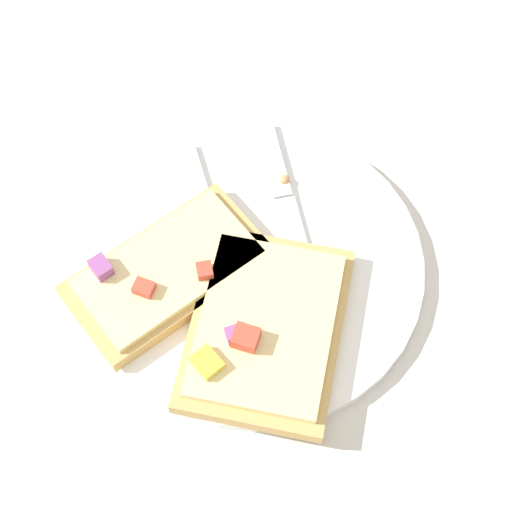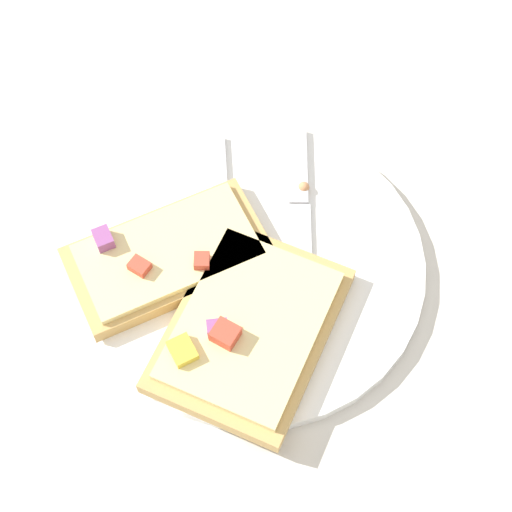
{
  "view_description": "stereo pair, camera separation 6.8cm",
  "coord_description": "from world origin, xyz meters",
  "px_view_note": "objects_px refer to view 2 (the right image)",
  "views": [
    {
      "loc": [
        -0.32,
        0.0,
        0.62
      ],
      "look_at": [
        0.0,
        0.0,
        0.02
      ],
      "focal_mm": 60.0,
      "sensor_mm": 36.0,
      "label": 1
    },
    {
      "loc": [
        -0.31,
        -0.07,
        0.62
      ],
      "look_at": [
        0.0,
        0.0,
        0.02
      ],
      "focal_mm": 60.0,
      "sensor_mm": 36.0,
      "label": 2
    }
  ],
  "objects_px": {
    "knife": "(299,213)",
    "pizza_slice_corner": "(168,255)",
    "fork": "(224,249)",
    "plate": "(256,265)",
    "pizza_slice_main": "(249,329)"
  },
  "relations": [
    {
      "from": "knife",
      "to": "pizza_slice_corner",
      "type": "bearing_deg",
      "value": -67.33
    },
    {
      "from": "fork",
      "to": "pizza_slice_main",
      "type": "bearing_deg",
      "value": 12.23
    },
    {
      "from": "fork",
      "to": "knife",
      "type": "relative_size",
      "value": 0.94
    },
    {
      "from": "pizza_slice_main",
      "to": "pizza_slice_corner",
      "type": "distance_m",
      "value": 0.09
    },
    {
      "from": "knife",
      "to": "pizza_slice_corner",
      "type": "xyz_separation_m",
      "value": [
        -0.06,
        0.09,
        0.01
      ]
    },
    {
      "from": "pizza_slice_main",
      "to": "plate",
      "type": "bearing_deg",
      "value": 19.02
    },
    {
      "from": "knife",
      "to": "pizza_slice_main",
      "type": "relative_size",
      "value": 1.21
    },
    {
      "from": "fork",
      "to": "pizza_slice_main",
      "type": "height_order",
      "value": "pizza_slice_main"
    },
    {
      "from": "fork",
      "to": "plate",
      "type": "bearing_deg",
      "value": 65.21
    },
    {
      "from": "fork",
      "to": "pizza_slice_corner",
      "type": "bearing_deg",
      "value": -81.56
    },
    {
      "from": "plate",
      "to": "pizza_slice_main",
      "type": "bearing_deg",
      "value": -172.95
    },
    {
      "from": "pizza_slice_main",
      "to": "fork",
      "type": "bearing_deg",
      "value": 39.94
    },
    {
      "from": "knife",
      "to": "pizza_slice_main",
      "type": "distance_m",
      "value": 0.12
    },
    {
      "from": "pizza_slice_corner",
      "to": "plate",
      "type": "bearing_deg",
      "value": -26.08
    },
    {
      "from": "plate",
      "to": "knife",
      "type": "bearing_deg",
      "value": -26.65
    }
  ]
}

